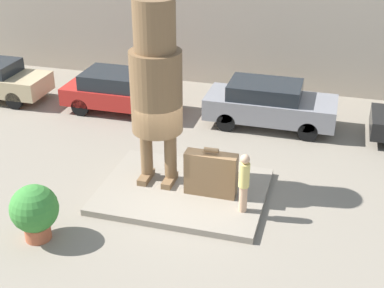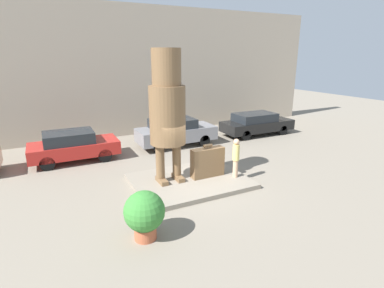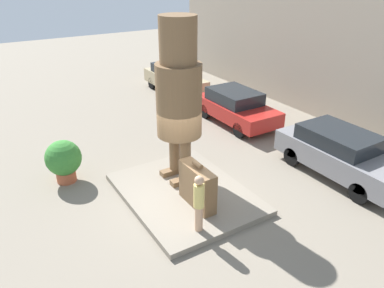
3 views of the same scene
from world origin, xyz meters
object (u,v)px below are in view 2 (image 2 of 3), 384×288
at_px(giant_suitcase, 208,162).
at_px(parked_car_grey, 175,132).
at_px(tourist, 236,156).
at_px(parked_car_red, 73,145).
at_px(statue_figure, 167,107).
at_px(parked_car_black, 256,123).
at_px(planter_pot, 144,213).

bearing_deg(giant_suitcase, parked_car_grey, 81.14).
height_order(tourist, parked_car_red, tourist).
bearing_deg(giant_suitcase, statue_figure, 168.05).
xyz_separation_m(parked_car_red, parked_car_black, (11.23, 0.06, -0.03)).
bearing_deg(parked_car_grey, statue_figure, -116.43).
xyz_separation_m(tourist, parked_car_black, (5.52, 5.65, -0.31)).
height_order(statue_figure, parked_car_black, statue_figure).
xyz_separation_m(giant_suitcase, parked_car_red, (-4.71, 5.01, -0.00)).
height_order(giant_suitcase, parked_car_black, giant_suitcase).
relative_size(parked_car_grey, parked_car_black, 0.93).
distance_m(statue_figure, parked_car_grey, 5.85).
height_order(giant_suitcase, planter_pot, giant_suitcase).
height_order(giant_suitcase, parked_car_red, giant_suitcase).
relative_size(giant_suitcase, planter_pot, 0.97).
xyz_separation_m(parked_car_red, parked_car_grey, (5.51, 0.14, 0.05)).
xyz_separation_m(parked_car_red, planter_pot, (1.10, -7.85, 0.01)).
bearing_deg(parked_car_black, planter_pot, -142.03).
bearing_deg(parked_car_black, statue_figure, -149.72).
relative_size(parked_car_grey, planter_pot, 3.08).
bearing_deg(parked_car_red, tourist, -44.40).
bearing_deg(statue_figure, planter_pot, -122.56).
bearing_deg(planter_pot, parked_car_red, 97.95).
distance_m(parked_car_red, parked_car_black, 11.23).
bearing_deg(parked_car_grey, planter_pot, -118.96).
bearing_deg(planter_pot, statue_figure, 57.44).
distance_m(giant_suitcase, parked_car_red, 6.88).
relative_size(parked_car_red, parked_car_black, 0.87).
height_order(tourist, planter_pot, tourist).
height_order(giant_suitcase, tourist, tourist).
xyz_separation_m(tourist, planter_pot, (-4.61, -2.26, -0.27)).
xyz_separation_m(statue_figure, parked_car_black, (8.10, 4.73, -2.40)).
bearing_deg(parked_car_red, parked_car_black, 0.30).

